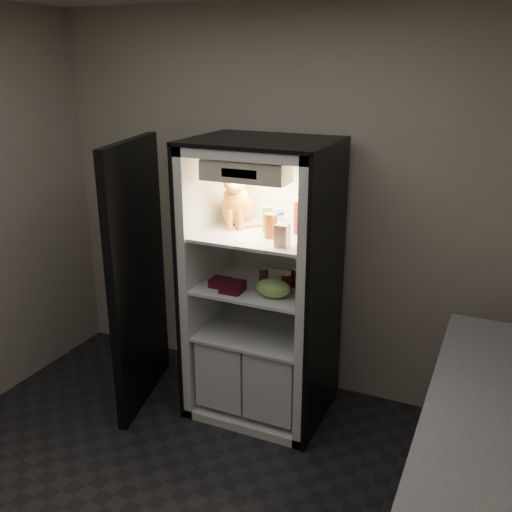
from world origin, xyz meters
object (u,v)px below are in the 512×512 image
at_px(tabby_cat, 237,203).
at_px(cream_carton, 282,235).
at_px(soda_can_b, 303,283).
at_px(mayo_tub, 278,220).
at_px(grape_bag, 273,288).
at_px(soda_can_a, 296,277).
at_px(salsa_jar, 271,225).
at_px(condiment_jar, 264,273).
at_px(berry_box_left, 219,282).
at_px(parmesan_shaker, 267,219).
at_px(soda_can_c, 286,282).
at_px(refrigerator, 264,302).
at_px(pepper_jar, 304,215).
at_px(berry_box_right, 233,287).

distance_m(tabby_cat, cream_carton, 0.53).
distance_m(cream_carton, soda_can_b, 0.42).
distance_m(mayo_tub, grape_bag, 0.47).
height_order(tabby_cat, soda_can_a, tabby_cat).
distance_m(salsa_jar, condiment_jar, 0.42).
distance_m(cream_carton, berry_box_left, 0.60).
xyz_separation_m(parmesan_shaker, soda_can_a, (0.20, 0.02, -0.37)).
relative_size(parmesan_shaker, soda_can_b, 1.50).
relative_size(salsa_jar, condiment_jar, 1.68).
height_order(mayo_tub, soda_can_b, mayo_tub).
bearing_deg(cream_carton, mayo_tub, 116.29).
bearing_deg(soda_can_c, grape_bag, -108.23).
xyz_separation_m(mayo_tub, grape_bag, (0.09, -0.29, -0.35)).
relative_size(grape_bag, berry_box_left, 2.02).
xyz_separation_m(refrigerator, parmesan_shaker, (0.03, -0.02, 0.58)).
relative_size(soda_can_b, grape_bag, 0.49).
relative_size(tabby_cat, mayo_tub, 3.67).
bearing_deg(soda_can_a, tabby_cat, 175.63).
bearing_deg(berry_box_left, pepper_jar, 28.07).
xyz_separation_m(refrigerator, soda_can_c, (0.20, -0.10, 0.21)).
xyz_separation_m(tabby_cat, grape_bag, (0.37, -0.25, -0.45)).
bearing_deg(soda_can_a, refrigerator, -179.91).
xyz_separation_m(soda_can_c, berry_box_left, (-0.42, -0.11, -0.03)).
bearing_deg(parmesan_shaker, condiment_jar, 133.49).
bearing_deg(refrigerator, berry_box_right, -112.96).
distance_m(parmesan_shaker, condiment_jar, 0.39).
height_order(parmesan_shaker, soda_can_b, parmesan_shaker).
height_order(salsa_jar, grape_bag, salsa_jar).
bearing_deg(refrigerator, tabby_cat, 170.86).
bearing_deg(soda_can_b, berry_box_right, -153.89).
bearing_deg(tabby_cat, grape_bag, -54.22).
distance_m(refrigerator, salsa_jar, 0.59).
distance_m(soda_can_a, soda_can_c, 0.10).
bearing_deg(cream_carton, berry_box_left, 173.85).
distance_m(mayo_tub, soda_can_c, 0.41).
relative_size(parmesan_shaker, salsa_jar, 1.09).
bearing_deg(parmesan_shaker, mayo_tub, 69.85).
xyz_separation_m(condiment_jar, berry_box_left, (-0.21, -0.23, -0.02)).
distance_m(mayo_tub, condiment_jar, 0.37).
bearing_deg(pepper_jar, mayo_tub, 170.86).
bearing_deg(grape_bag, soda_can_b, 49.44).
height_order(parmesan_shaker, pepper_jar, pepper_jar).
relative_size(mayo_tub, pepper_jar, 0.49).
bearing_deg(refrigerator, salsa_jar, -50.78).
relative_size(pepper_jar, condiment_jar, 2.58).
bearing_deg(berry_box_right, refrigerator, 67.04).
bearing_deg(soda_can_c, refrigerator, 153.52).
height_order(condiment_jar, berry_box_left, condiment_jar).
height_order(pepper_jar, soda_can_a, pepper_jar).
bearing_deg(mayo_tub, tabby_cat, -170.66).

